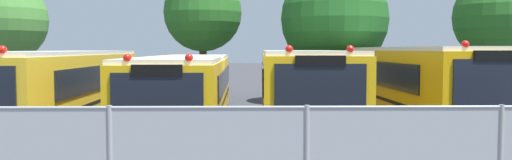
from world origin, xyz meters
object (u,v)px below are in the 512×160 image
(school_bus_2, at_px, (302,86))
(tree_3, at_px, (498,19))
(school_bus_0, at_px, (62,87))
(tree_2, at_px, (332,19))
(tree_0, at_px, (3,22))
(school_bus_1, at_px, (187,89))
(tree_1, at_px, (203,12))
(school_bus_3, at_px, (417,83))

(school_bus_2, bearing_deg, tree_3, -139.33)
(tree_3, bearing_deg, school_bus_0, -154.03)
(tree_2, bearing_deg, school_bus_2, -106.15)
(school_bus_0, bearing_deg, tree_0, -56.38)
(school_bus_0, height_order, school_bus_1, school_bus_0)
(tree_1, height_order, tree_3, tree_1)
(school_bus_3, bearing_deg, tree_0, -25.36)
(tree_1, bearing_deg, tree_3, -5.14)
(school_bus_1, xyz_separation_m, tree_0, (-9.57, 7.83, 2.57))
(school_bus_2, bearing_deg, tree_1, -66.54)
(tree_0, xyz_separation_m, tree_3, (24.03, 0.86, 0.23))
(school_bus_2, distance_m, tree_1, 11.25)
(tree_0, relative_size, tree_1, 0.91)
(school_bus_2, height_order, tree_3, tree_3)
(school_bus_3, bearing_deg, tree_3, -130.34)
(school_bus_0, xyz_separation_m, tree_1, (3.62, 10.27, 3.10))
(school_bus_3, xyz_separation_m, tree_3, (6.90, 8.51, 2.65))
(school_bus_1, relative_size, tree_2, 1.74)
(school_bus_3, distance_m, tree_0, 18.91)
(school_bus_1, height_order, tree_2, tree_2)
(school_bus_3, height_order, tree_0, tree_0)
(school_bus_2, distance_m, tree_0, 15.65)
(school_bus_1, relative_size, tree_1, 1.77)
(school_bus_0, relative_size, school_bus_2, 1.13)
(school_bus_0, height_order, tree_2, tree_2)
(tree_3, bearing_deg, school_bus_3, -129.05)
(school_bus_3, distance_m, tree_3, 11.27)
(school_bus_3, bearing_deg, school_bus_2, 1.69)
(school_bus_0, height_order, tree_1, tree_1)
(school_bus_0, xyz_separation_m, school_bus_1, (3.91, 0.26, -0.08))
(school_bus_0, xyz_separation_m, tree_0, (-5.66, 8.09, 2.48))
(tree_0, bearing_deg, tree_3, 2.04)
(tree_2, bearing_deg, school_bus_0, -140.24)
(school_bus_0, distance_m, school_bus_2, 7.65)
(school_bus_1, xyz_separation_m, tree_3, (14.46, 8.69, 2.80))
(school_bus_2, relative_size, tree_3, 1.61)
(school_bus_0, height_order, tree_0, tree_0)
(tree_0, distance_m, tree_3, 24.05)
(school_bus_2, height_order, tree_2, tree_2)
(school_bus_2, distance_m, tree_3, 14.07)
(school_bus_0, distance_m, school_bus_3, 11.47)
(school_bus_3, xyz_separation_m, tree_0, (-17.13, 7.65, 2.42))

